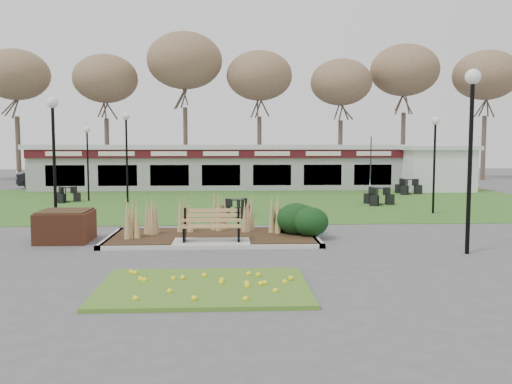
{
  "coord_description": "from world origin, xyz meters",
  "views": [
    {
      "loc": [
        0.52,
        -15.32,
        2.9
      ],
      "look_at": [
        1.37,
        2.0,
        1.38
      ],
      "focal_mm": 38.0,
      "sensor_mm": 36.0,
      "label": 1
    }
  ],
  "objects_px": {
    "lamp_post_near_right": "(471,120)",
    "bistro_set_b": "(66,197)",
    "lamp_post_mid_left": "(126,137)",
    "bistro_set_c": "(378,199)",
    "car_silver": "(44,174)",
    "patio_umbrella": "(371,173)",
    "service_hut": "(436,168)",
    "lamp_post_far_right": "(435,143)",
    "bistro_set_a": "(237,211)",
    "car_black": "(51,178)",
    "lamp_post_far_left": "(87,147)",
    "park_bench": "(212,225)",
    "lamp_post_near_left": "(53,134)",
    "bistro_set_d": "(407,189)",
    "brick_planter": "(65,226)",
    "food_pavilion": "(221,167)"
  },
  "relations": [
    {
      "from": "bistro_set_c",
      "to": "bistro_set_b",
      "type": "bearing_deg",
      "value": 172.59
    },
    {
      "from": "food_pavilion",
      "to": "bistro_set_d",
      "type": "bearing_deg",
      "value": -20.53
    },
    {
      "from": "brick_planter",
      "to": "food_pavilion",
      "type": "bearing_deg",
      "value": 76.94
    },
    {
      "from": "park_bench",
      "to": "lamp_post_near_right",
      "type": "relative_size",
      "value": 0.35
    },
    {
      "from": "bistro_set_d",
      "to": "lamp_post_far_right",
      "type": "bearing_deg",
      "value": -101.85
    },
    {
      "from": "park_bench",
      "to": "bistro_set_c",
      "type": "height_order",
      "value": "park_bench"
    },
    {
      "from": "patio_umbrella",
      "to": "food_pavilion",
      "type": "bearing_deg",
      "value": 138.96
    },
    {
      "from": "lamp_post_near_left",
      "to": "patio_umbrella",
      "type": "relative_size",
      "value": 1.99
    },
    {
      "from": "lamp_post_near_left",
      "to": "lamp_post_near_right",
      "type": "bearing_deg",
      "value": -17.97
    },
    {
      "from": "service_hut",
      "to": "car_silver",
      "type": "xyz_separation_m",
      "value": [
        -27.22,
        9.0,
        -0.77
      ]
    },
    {
      "from": "lamp_post_far_left",
      "to": "car_black",
      "type": "xyz_separation_m",
      "value": [
        -4.53,
        8.19,
        -2.11
      ]
    },
    {
      "from": "park_bench",
      "to": "bistro_set_d",
      "type": "height_order",
      "value": "park_bench"
    },
    {
      "from": "bistro_set_b",
      "to": "car_black",
      "type": "relative_size",
      "value": 0.34
    },
    {
      "from": "lamp_post_mid_left",
      "to": "lamp_post_far_left",
      "type": "bearing_deg",
      "value": 160.66
    },
    {
      "from": "bistro_set_a",
      "to": "bistro_set_b",
      "type": "relative_size",
      "value": 0.94
    },
    {
      "from": "lamp_post_far_right",
      "to": "food_pavilion",
      "type": "bearing_deg",
      "value": 124.93
    },
    {
      "from": "lamp_post_near_right",
      "to": "car_silver",
      "type": "relative_size",
      "value": 1.22
    },
    {
      "from": "park_bench",
      "to": "bistro_set_d",
      "type": "bearing_deg",
      "value": 54.91
    },
    {
      "from": "lamp_post_near_left",
      "to": "car_black",
      "type": "relative_size",
      "value": 1.08
    },
    {
      "from": "food_pavilion",
      "to": "bistro_set_c",
      "type": "xyz_separation_m",
      "value": [
        7.66,
        -9.67,
        -1.19
      ]
    },
    {
      "from": "lamp_post_far_left",
      "to": "bistro_set_c",
      "type": "relative_size",
      "value": 2.5
    },
    {
      "from": "lamp_post_near_right",
      "to": "bistro_set_b",
      "type": "bearing_deg",
      "value": 136.84
    },
    {
      "from": "lamp_post_near_right",
      "to": "bistro_set_a",
      "type": "height_order",
      "value": "lamp_post_near_right"
    },
    {
      "from": "lamp_post_mid_left",
      "to": "bistro_set_d",
      "type": "xyz_separation_m",
      "value": [
        15.57,
        3.79,
        -2.97
      ]
    },
    {
      "from": "bistro_set_c",
      "to": "bistro_set_a",
      "type": "bearing_deg",
      "value": -148.92
    },
    {
      "from": "lamp_post_far_right",
      "to": "bistro_set_c",
      "type": "height_order",
      "value": "lamp_post_far_right"
    },
    {
      "from": "bistro_set_c",
      "to": "car_silver",
      "type": "distance_m",
      "value": 27.14
    },
    {
      "from": "bistro_set_d",
      "to": "bistro_set_b",
      "type": "bearing_deg",
      "value": -169.22
    },
    {
      "from": "lamp_post_near_right",
      "to": "bistro_set_b",
      "type": "height_order",
      "value": "lamp_post_near_right"
    },
    {
      "from": "patio_umbrella",
      "to": "car_silver",
      "type": "xyz_separation_m",
      "value": [
        -21.72,
        14.0,
        -0.73
      ]
    },
    {
      "from": "brick_planter",
      "to": "lamp_post_far_right",
      "type": "bearing_deg",
      "value": 23.76
    },
    {
      "from": "car_silver",
      "to": "brick_planter",
      "type": "bearing_deg",
      "value": -173.8
    },
    {
      "from": "lamp_post_mid_left",
      "to": "patio_umbrella",
      "type": "xyz_separation_m",
      "value": [
        12.6,
        0.94,
        -1.87
      ]
    },
    {
      "from": "lamp_post_far_right",
      "to": "bistro_set_b",
      "type": "xyz_separation_m",
      "value": [
        -16.83,
        5.36,
        -2.69
      ]
    },
    {
      "from": "car_black",
      "to": "lamp_post_far_left",
      "type": "bearing_deg",
      "value": -142.28
    },
    {
      "from": "service_hut",
      "to": "lamp_post_near_right",
      "type": "height_order",
      "value": "lamp_post_near_right"
    },
    {
      "from": "car_silver",
      "to": "car_black",
      "type": "bearing_deg",
      "value": -171.23
    },
    {
      "from": "lamp_post_far_right",
      "to": "lamp_post_far_left",
      "type": "relative_size",
      "value": 1.06
    },
    {
      "from": "service_hut",
      "to": "lamp_post_far_right",
      "type": "relative_size",
      "value": 1.08
    },
    {
      "from": "patio_umbrella",
      "to": "bistro_set_b",
      "type": "bearing_deg",
      "value": -177.44
    },
    {
      "from": "brick_planter",
      "to": "patio_umbrella",
      "type": "xyz_separation_m",
      "value": [
        12.4,
        12.0,
        0.94
      ]
    },
    {
      "from": "service_hut",
      "to": "lamp_post_near_left",
      "type": "relative_size",
      "value": 0.99
    },
    {
      "from": "park_bench",
      "to": "patio_umbrella",
      "type": "distance_m",
      "value": 15.08
    },
    {
      "from": "lamp_post_near_right",
      "to": "car_black",
      "type": "xyz_separation_m",
      "value": [
        -18.11,
        22.38,
        -2.87
      ]
    },
    {
      "from": "lamp_post_far_left",
      "to": "lamp_post_near_right",
      "type": "bearing_deg",
      "value": -46.27
    },
    {
      "from": "brick_planter",
      "to": "car_black",
      "type": "height_order",
      "value": "car_black"
    },
    {
      "from": "service_hut",
      "to": "lamp_post_mid_left",
      "type": "xyz_separation_m",
      "value": [
        -18.1,
        -5.94,
        1.83
      ]
    },
    {
      "from": "car_silver",
      "to": "car_black",
      "type": "xyz_separation_m",
      "value": [
        2.46,
        -6.0,
        -0.0
      ]
    },
    {
      "from": "lamp_post_far_right",
      "to": "brick_planter",
      "type": "bearing_deg",
      "value": -156.24
    },
    {
      "from": "lamp_post_mid_left",
      "to": "bistro_set_c",
      "type": "relative_size",
      "value": 2.94
    }
  ]
}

